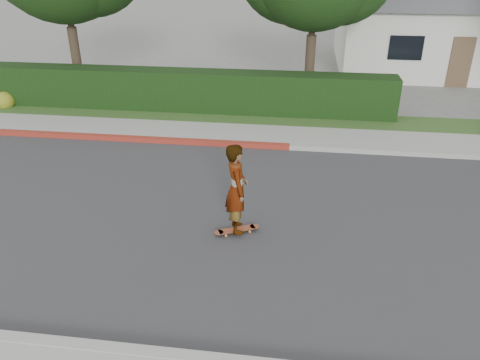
{
  "coord_description": "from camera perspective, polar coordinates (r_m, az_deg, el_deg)",
  "views": [
    {
      "loc": [
        1.25,
        -8.83,
        5.38
      ],
      "look_at": [
        0.08,
        -0.12,
        1.0
      ],
      "focal_mm": 35.0,
      "sensor_mm": 36.0,
      "label": 1
    }
  ],
  "objects": [
    {
      "name": "house",
      "position": [
        25.94,
        23.78,
        17.11
      ],
      "size": [
        10.6,
        8.6,
        4.3
      ],
      "color": "beige",
      "rests_on": "ground"
    },
    {
      "name": "hedge",
      "position": [
        17.22,
        -7.05,
        10.69
      ],
      "size": [
        15.0,
        1.0,
        1.5
      ],
      "primitive_type": "cube",
      "color": "black",
      "rests_on": "ground"
    },
    {
      "name": "curb_far",
      "position": [
        14.04,
        1.97,
        4.26
      ],
      "size": [
        60.0,
        0.2,
        0.15
      ],
      "primitive_type": "cube",
      "color": "#9E9E99",
      "rests_on": "ground"
    },
    {
      "name": "curb_red_section",
      "position": [
        15.31,
        -17.05,
        5.02
      ],
      "size": [
        12.0,
        0.21,
        0.15
      ],
      "primitive_type": "cube",
      "color": "maroon",
      "rests_on": "ground"
    },
    {
      "name": "skateboard",
      "position": [
        9.84,
        -0.39,
        -6.07
      ],
      "size": [
        0.96,
        0.58,
        0.09
      ],
      "rotation": [
        0.0,
        0.0,
        0.43
      ],
      "color": "orange",
      "rests_on": "ground"
    },
    {
      "name": "ground",
      "position": [
        10.42,
        -0.36,
        -4.61
      ],
      "size": [
        120.0,
        120.0,
        0.0
      ],
      "primitive_type": "plane",
      "color": "slate",
      "rests_on": "ground"
    },
    {
      "name": "skateboarder",
      "position": [
        9.36,
        -0.41,
        -1.06
      ],
      "size": [
        0.64,
        0.8,
        1.91
      ],
      "primitive_type": "imported",
      "rotation": [
        0.0,
        0.0,
        1.86
      ],
      "color": "white",
      "rests_on": "skateboard"
    },
    {
      "name": "sidewalk_far",
      "position": [
        14.88,
        2.33,
        5.5
      ],
      "size": [
        60.0,
        1.6,
        0.12
      ],
      "primitive_type": "cube",
      "color": "gray",
      "rests_on": "ground"
    },
    {
      "name": "road",
      "position": [
        10.42,
        -0.36,
        -4.59
      ],
      "size": [
        60.0,
        8.0,
        0.01
      ],
      "primitive_type": "cube",
      "color": "#2D2D30",
      "rests_on": "ground"
    },
    {
      "name": "planting_strip",
      "position": [
        16.38,
        2.88,
        7.45
      ],
      "size": [
        60.0,
        1.6,
        0.1
      ],
      "primitive_type": "cube",
      "color": "#2D4C1E",
      "rests_on": "ground"
    },
    {
      "name": "curb_near",
      "position": [
        7.22,
        -5.2,
        -20.96
      ],
      "size": [
        60.0,
        0.2,
        0.15
      ],
      "primitive_type": "cube",
      "color": "#9E9E99",
      "rests_on": "ground"
    }
  ]
}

